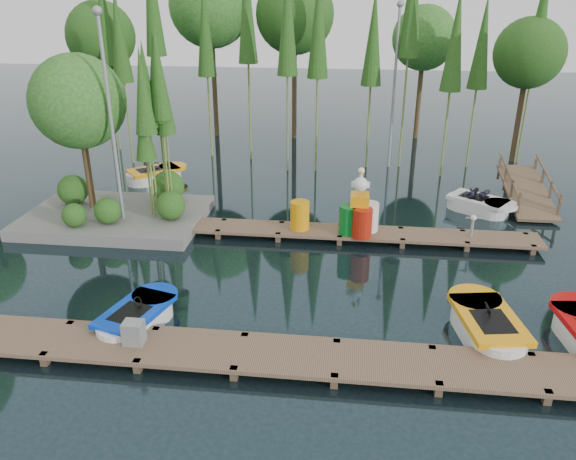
# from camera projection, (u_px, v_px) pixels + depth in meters

# --- Properties ---
(ground_plane) EXTENTS (90.00, 90.00, 0.00)m
(ground_plane) POSITION_uv_depth(u_px,v_px,m) (269.00, 270.00, 16.75)
(ground_plane) COLOR #1C2E34
(near_dock) EXTENTS (18.00, 1.50, 0.50)m
(near_dock) POSITION_uv_depth(u_px,v_px,m) (240.00, 353.00, 12.56)
(near_dock) COLOR brown
(near_dock) RESTS_ON ground
(far_dock) EXTENTS (15.00, 1.20, 0.50)m
(far_dock) POSITION_uv_depth(u_px,v_px,m) (310.00, 231.00, 18.83)
(far_dock) COLOR brown
(far_dock) RESTS_ON ground
(island) EXTENTS (6.20, 4.20, 6.75)m
(island) POSITION_uv_depth(u_px,v_px,m) (100.00, 133.00, 19.16)
(island) COLOR slate
(island) RESTS_ON ground
(tree_screen) EXTENTS (34.42, 18.53, 10.31)m
(tree_screen) POSITION_uv_depth(u_px,v_px,m) (257.00, 28.00, 24.18)
(tree_screen) COLOR #48361F
(tree_screen) RESTS_ON ground
(lamp_island) EXTENTS (0.30, 0.30, 7.25)m
(lamp_island) POSITION_uv_depth(u_px,v_px,m) (109.00, 106.00, 17.93)
(lamp_island) COLOR gray
(lamp_island) RESTS_ON ground
(lamp_rear) EXTENTS (0.30, 0.30, 7.25)m
(lamp_rear) POSITION_uv_depth(u_px,v_px,m) (395.00, 73.00, 24.64)
(lamp_rear) COLOR gray
(lamp_rear) RESTS_ON ground
(ramp) EXTENTS (1.50, 3.94, 1.49)m
(ramp) POSITION_uv_depth(u_px,v_px,m) (527.00, 191.00, 21.47)
(ramp) COLOR brown
(ramp) RESTS_ON ground
(boat_blue) EXTENTS (1.81, 2.78, 0.86)m
(boat_blue) POSITION_uv_depth(u_px,v_px,m) (137.00, 318.00, 13.84)
(boat_blue) COLOR white
(boat_blue) RESTS_ON ground
(boat_yellow_near) EXTENTS (1.76, 3.06, 0.97)m
(boat_yellow_near) POSITION_uv_depth(u_px,v_px,m) (486.00, 327.00, 13.44)
(boat_yellow_near) COLOR white
(boat_yellow_near) RESTS_ON ground
(boat_yellow_far) EXTENTS (2.82, 2.66, 1.34)m
(boat_yellow_far) POSITION_uv_depth(u_px,v_px,m) (155.00, 175.00, 24.26)
(boat_yellow_far) COLOR white
(boat_yellow_far) RESTS_ON ground
(boat_white_far) EXTENTS (2.82, 2.49, 1.24)m
(boat_white_far) POSITION_uv_depth(u_px,v_px,m) (479.00, 205.00, 20.95)
(boat_white_far) COLOR white
(boat_white_far) RESTS_ON ground
(utility_cabinet) EXTENTS (0.45, 0.38, 0.55)m
(utility_cabinet) POSITION_uv_depth(u_px,v_px,m) (134.00, 333.00, 12.69)
(utility_cabinet) COLOR gray
(utility_cabinet) RESTS_ON near_dock
(yellow_barrel) EXTENTS (0.64, 0.64, 0.96)m
(yellow_barrel) POSITION_uv_depth(u_px,v_px,m) (300.00, 215.00, 18.65)
(yellow_barrel) COLOR orange
(yellow_barrel) RESTS_ON far_dock
(drum_cluster) EXTENTS (1.29, 1.19, 2.23)m
(drum_cluster) POSITION_uv_depth(u_px,v_px,m) (360.00, 215.00, 18.22)
(drum_cluster) COLOR #0B681F
(drum_cluster) RESTS_ON far_dock
(seagull_post) EXTENTS (0.47, 0.25, 0.75)m
(seagull_post) POSITION_uv_depth(u_px,v_px,m) (473.00, 222.00, 18.03)
(seagull_post) COLOR gray
(seagull_post) RESTS_ON far_dock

